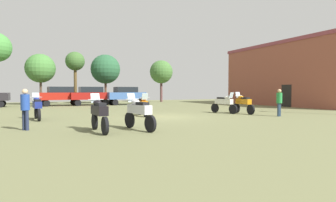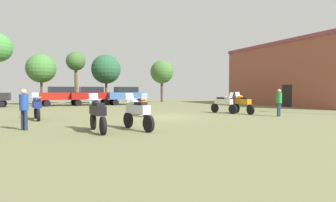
# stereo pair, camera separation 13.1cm
# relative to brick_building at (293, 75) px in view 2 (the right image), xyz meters

# --- Properties ---
(ground_plane) EXTENTS (44.00, 52.00, 0.02)m
(ground_plane) POSITION_rel_brick_building_xyz_m (-18.00, -5.93, -3.32)
(ground_plane) COLOR #6C6E47
(brick_building) EXTENTS (6.12, 15.01, 6.66)m
(brick_building) POSITION_rel_brick_building_xyz_m (0.00, 0.00, 0.00)
(brick_building) COLOR brown
(brick_building) RESTS_ON ground
(motorcycle_1) EXTENTS (0.62, 2.26, 1.51)m
(motorcycle_1) POSITION_rel_brick_building_xyz_m (-22.58, -10.37, -2.57)
(motorcycle_1) COLOR black
(motorcycle_1) RESTS_ON ground
(motorcycle_2) EXTENTS (0.79, 2.25, 1.49)m
(motorcycle_2) POSITION_rel_brick_building_xyz_m (-12.94, -5.33, -2.58)
(motorcycle_2) COLOR black
(motorcycle_2) RESTS_ON ground
(motorcycle_3) EXTENTS (0.62, 2.18, 1.51)m
(motorcycle_3) POSITION_rel_brick_building_xyz_m (-11.96, -6.20, -2.58)
(motorcycle_3) COLOR black
(motorcycle_3) RESTS_ON ground
(motorcycle_5) EXTENTS (0.77, 2.26, 1.51)m
(motorcycle_5) POSITION_rel_brick_building_xyz_m (-20.98, -10.48, -2.57)
(motorcycle_5) COLOR black
(motorcycle_5) RESTS_ON ground
(motorcycle_7) EXTENTS (0.62, 2.14, 1.45)m
(motorcycle_7) POSITION_rel_brick_building_xyz_m (-18.89, -4.87, -2.60)
(motorcycle_7) COLOR black
(motorcycle_7) RESTS_ON ground
(motorcycle_8) EXTENTS (0.64, 2.19, 1.50)m
(motorcycle_8) POSITION_rel_brick_building_xyz_m (-24.93, -4.59, -2.58)
(motorcycle_8) COLOR black
(motorcycle_8) RESTS_ON ground
(car_1) EXTENTS (4.44, 2.18, 2.00)m
(car_1) POSITION_rel_brick_building_xyz_m (-16.30, 8.47, -2.15)
(car_1) COLOR black
(car_1) RESTS_ON ground
(car_2) EXTENTS (4.52, 2.40, 2.00)m
(car_2) POSITION_rel_brick_building_xyz_m (-23.10, 9.26, -2.15)
(car_2) COLOR black
(car_2) RESTS_ON ground
(car_4) EXTENTS (4.38, 2.01, 2.00)m
(car_4) POSITION_rel_brick_building_xyz_m (-20.05, 8.94, -2.15)
(car_4) COLOR black
(car_4) RESTS_ON ground
(person_1) EXTENTS (0.48, 0.48, 1.70)m
(person_1) POSITION_rel_brick_building_xyz_m (-25.25, -8.69, -2.33)
(person_1) COLOR #212944
(person_1) RESTS_ON ground
(person_2) EXTENTS (0.42, 0.42, 1.71)m
(person_2) POSITION_rel_brick_building_xyz_m (-11.19, -8.66, -2.32)
(person_2) COLOR #24364B
(person_2) RESTS_ON ground
(tree_1) EXTENTS (3.54, 3.54, 5.97)m
(tree_1) POSITION_rel_brick_building_xyz_m (-17.83, 12.06, 0.87)
(tree_1) COLOR brown
(tree_1) RESTS_ON ground
(tree_3) EXTENTS (3.20, 3.20, 5.77)m
(tree_3) POSITION_rel_brick_building_xyz_m (-9.85, 13.42, 0.83)
(tree_3) COLOR brown
(tree_3) RESTS_ON ground
(tree_4) EXTENTS (2.21, 2.21, 6.15)m
(tree_4) POSITION_rel_brick_building_xyz_m (-21.32, 12.31, 1.60)
(tree_4) COLOR brown
(tree_4) RESTS_ON ground
(tree_5) EXTENTS (3.18, 3.18, 5.64)m
(tree_5) POSITION_rel_brick_building_xyz_m (-25.01, 11.87, 0.72)
(tree_5) COLOR brown
(tree_5) RESTS_ON ground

